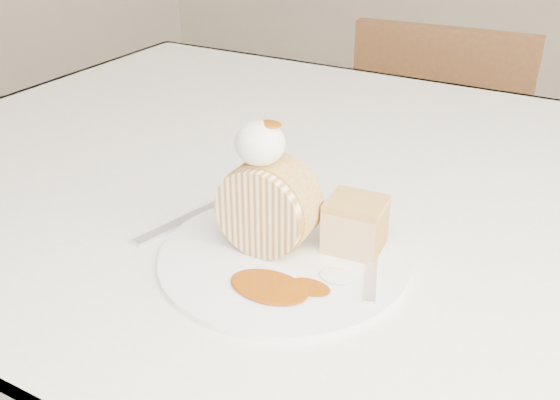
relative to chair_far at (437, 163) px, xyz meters
The scene contains 10 objects.
table 0.78m from the chair_far, 79.66° to the right, with size 1.40×0.90×0.75m.
chair_far is the anchor object (origin of this frame).
plate 0.99m from the chair_far, 84.51° to the right, with size 0.24×0.24×0.01m, color white.
roulade_slice 1.00m from the chair_far, 85.73° to the right, with size 0.09×0.09×0.05m, color beige.
cake_chunk 0.96m from the chair_far, 80.81° to the right, with size 0.05×0.05×0.05m, color gold.
whipped_cream 1.02m from the chair_far, 86.08° to the right, with size 0.05×0.05×0.04m, color white.
caramel_drizzle 1.03m from the chair_far, 85.61° to the right, with size 0.02×0.02×0.01m, color #7E3805.
caramel_pool 1.04m from the chair_far, 83.94° to the right, with size 0.08×0.05×0.00m, color #7E3805, non-canonical shape.
fork 0.99m from the chair_far, 79.23° to the right, with size 0.02×0.14×0.00m, color silver.
spoon 0.97m from the chair_far, 92.31° to the right, with size 0.03×0.18×0.00m, color silver.
Camera 1 is at (0.20, -0.44, 1.09)m, focal length 40.00 mm.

